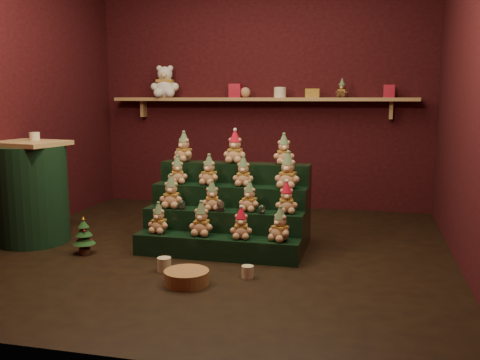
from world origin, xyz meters
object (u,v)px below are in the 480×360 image
(mini_christmas_tree, at_px, (84,236))
(mug_left, at_px, (164,264))
(wicker_basket, at_px, (187,277))
(brown_bear, at_px, (342,89))
(snow_globe_c, at_px, (262,209))
(white_bear, at_px, (165,77))
(side_table, at_px, (31,193))
(snow_globe_b, at_px, (220,206))
(riser_tier_front, at_px, (216,247))
(snow_globe_a, at_px, (182,205))
(mug_right, at_px, (248,272))

(mini_christmas_tree, relative_size, mug_left, 3.03)
(wicker_basket, relative_size, brown_bear, 1.61)
(snow_globe_c, bearing_deg, white_bear, 129.89)
(brown_bear, bearing_deg, side_table, -135.32)
(side_table, distance_m, wicker_basket, 1.94)
(snow_globe_b, bearing_deg, brown_bear, 64.87)
(riser_tier_front, distance_m, snow_globe_b, 0.36)
(side_table, bearing_deg, snow_globe_c, 11.44)
(white_bear, distance_m, brown_bear, 2.12)
(white_bear, bearing_deg, snow_globe_b, -69.08)
(mini_christmas_tree, bearing_deg, side_table, 160.48)
(snow_globe_b, distance_m, snow_globe_c, 0.36)
(snow_globe_a, height_order, white_bear, white_bear)
(side_table, bearing_deg, mug_right, -3.89)
(mini_christmas_tree, relative_size, brown_bear, 1.63)
(mini_christmas_tree, distance_m, brown_bear, 3.24)
(snow_globe_a, xyz_separation_m, snow_globe_b, (0.35, 0.00, 0.01))
(snow_globe_c, relative_size, brown_bear, 0.38)
(mini_christmas_tree, xyz_separation_m, wicker_basket, (1.10, -0.51, -0.11))
(brown_bear, bearing_deg, mug_left, -107.22)
(snow_globe_b, bearing_deg, white_bear, 122.92)
(snow_globe_a, distance_m, brown_bear, 2.49)
(mini_christmas_tree, relative_size, wicker_basket, 1.01)
(mug_left, bearing_deg, snow_globe_b, 64.26)
(riser_tier_front, relative_size, mini_christmas_tree, 4.28)
(riser_tier_front, bearing_deg, snow_globe_a, 155.84)
(side_table, bearing_deg, white_bear, 83.87)
(mug_left, height_order, mug_right, mug_left)
(snow_globe_a, distance_m, mini_christmas_tree, 0.87)
(riser_tier_front, relative_size, snow_globe_a, 17.24)
(wicker_basket, bearing_deg, mug_left, 138.62)
(wicker_basket, xyz_separation_m, white_bear, (-1.21, 2.72, 1.51))
(mug_left, xyz_separation_m, brown_bear, (1.17, 2.49, 1.37))
(snow_globe_a, xyz_separation_m, snow_globe_c, (0.71, 0.00, -0.00))
(snow_globe_a, bearing_deg, side_table, -176.71)
(wicker_basket, height_order, white_bear, white_bear)
(riser_tier_front, bearing_deg, mug_right, -49.14)
(snow_globe_c, xyz_separation_m, mug_right, (0.01, -0.58, -0.35))
(riser_tier_front, distance_m, brown_bear, 2.61)
(mug_right, height_order, wicker_basket, wicker_basket)
(snow_globe_b, height_order, wicker_basket, snow_globe_b)
(snow_globe_c, height_order, mug_left, snow_globe_c)
(white_bear, bearing_deg, snow_globe_a, -77.18)
(side_table, bearing_deg, brown_bear, 45.87)
(wicker_basket, distance_m, white_bear, 3.34)
(side_table, height_order, brown_bear, brown_bear)
(riser_tier_front, bearing_deg, mug_left, -124.01)
(mug_right, bearing_deg, snow_globe_c, 91.26)
(snow_globe_a, distance_m, side_table, 1.43)
(side_table, bearing_deg, snow_globe_a, 12.53)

